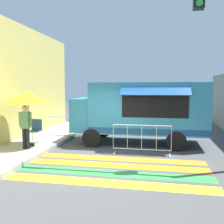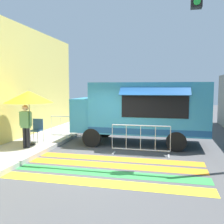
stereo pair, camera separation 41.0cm
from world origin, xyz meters
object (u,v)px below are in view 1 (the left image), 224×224
food_truck (138,109)px  vendor_person (25,124)px  barricade_side (69,128)px  folding_chair (36,129)px  patio_umbrella (28,97)px  traffic_signal_pole (221,29)px  barricade_front (142,140)px

food_truck → vendor_person: bearing=-148.9°
barricade_side → food_truck: bearing=-2.8°
folding_chair → barricade_side: folding_chair is taller
food_truck → patio_umbrella: (-4.24, -1.98, 0.57)m
traffic_signal_pole → barricade_front: bearing=156.3°
food_truck → barricade_front: (0.29, -1.91, -1.00)m
patio_umbrella → barricade_front: 4.79m
traffic_signal_pole → barricade_side: 7.73m
traffic_signal_pole → barricade_front: traffic_signal_pole is taller
traffic_signal_pole → barricade_front: 4.53m
vendor_person → food_truck: bearing=27.9°
folding_chair → barricade_side: bearing=66.0°
traffic_signal_pole → folding_chair: (-6.96, 1.57, -3.49)m
folding_chair → barricade_side: size_ratio=0.48×
traffic_signal_pole → vendor_person: size_ratio=3.67×
patio_umbrella → barricade_front: (4.53, 0.07, -1.56)m
patio_umbrella → barricade_side: size_ratio=1.06×
patio_umbrella → food_truck: bearing=25.0°
vendor_person → traffic_signal_pole: bearing=-7.3°
traffic_signal_pole → vendor_person: traffic_signal_pole is taller
food_truck → folding_chair: size_ratio=5.81×
vendor_person → barricade_front: (4.40, 0.56, -0.56)m
traffic_signal_pole → folding_chair: bearing=167.3°
food_truck → traffic_signal_pole: traffic_signal_pole is taller
barricade_front → vendor_person: bearing=-172.7°
vendor_person → barricade_front: 4.47m
folding_chair → barricade_side: (0.93, 1.56, -0.21)m
patio_umbrella → barricade_side: (0.91, 2.14, -1.57)m
food_truck → folding_chair: food_truck is taller
vendor_person → barricade_side: (0.77, 2.64, -0.56)m
patio_umbrella → folding_chair: size_ratio=2.23×
vendor_person → barricade_front: size_ratio=0.77×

